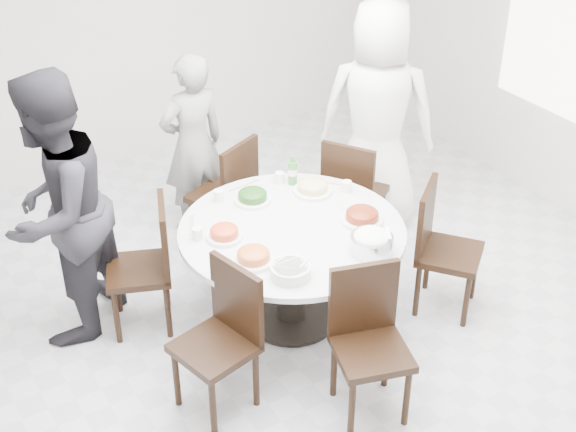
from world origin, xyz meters
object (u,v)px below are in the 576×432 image
diner_left (56,211)px  rice_bowl (371,244)px  chair_se (450,251)px  chair_s (372,349)px  chair_ne (355,191)px  chair_sw (214,345)px  diner_right (378,115)px  soup_bowl (290,271)px  dining_table (292,275)px  beverage_bottle (293,170)px  chair_nw (138,268)px  chair_n (221,193)px  diner_middle (193,145)px

diner_left → rice_bowl: (1.60, -1.21, -0.12)m
chair_se → chair_s: bearing=168.3°
chair_ne → chair_s: 1.84m
chair_sw → diner_right: diner_right is taller
diner_left → chair_ne: bearing=134.2°
rice_bowl → soup_bowl: size_ratio=1.10×
dining_table → soup_bowl: (-0.28, -0.44, 0.41)m
chair_sw → diner_right: size_ratio=0.51×
chair_se → rice_bowl: 0.80m
rice_bowl → dining_table: bearing=119.9°
dining_table → diner_left: size_ratio=0.81×
chair_s → chair_se: size_ratio=1.00×
diner_left → beverage_bottle: diner_left is taller
chair_nw → beverage_bottle: bearing=112.5°
diner_right → diner_left: 2.60m
chair_se → diner_left: size_ratio=0.51×
chair_ne → rice_bowl: size_ratio=3.50×
diner_left → soup_bowl: bearing=89.9°
chair_sw → rice_bowl: 1.16m
chair_ne → chair_n: 1.04m
chair_sw → diner_left: diner_left is taller
chair_se → beverage_bottle: bearing=87.3°
dining_table → chair_n: size_ratio=1.58×
diner_right → rice_bowl: size_ratio=6.93×
chair_ne → chair_sw: bearing=87.8°
chair_nw → soup_bowl: chair_nw is taller
chair_nw → chair_s: (0.85, -1.47, 0.00)m
chair_ne → soup_bowl: bearing=97.0°
chair_nw → chair_ne: bearing=114.1°
chair_s → beverage_bottle: size_ratio=4.21×
chair_ne → soup_bowl: chair_ne is taller
chair_s → diner_left: diner_left is taller
chair_ne → chair_sw: 2.04m
chair_nw → diner_right: (2.19, 0.31, 0.46)m
beverage_bottle → diner_left: bearing=172.6°
dining_table → chair_ne: bearing=31.3°
chair_ne → diner_middle: diner_middle is taller
dining_table → diner_left: bearing=151.5°
chair_ne → chair_s: (-0.98, -1.55, 0.00)m
dining_table → diner_middle: 1.48m
dining_table → rice_bowl: rice_bowl is taller
dining_table → beverage_bottle: bearing=58.0°
beverage_bottle → chair_nw: bearing=-179.2°
chair_s → soup_bowl: bearing=129.2°
chair_se → dining_table: bearing=117.3°
chair_nw → diner_right: 2.26m
rice_bowl → soup_bowl: rice_bowl is taller
diner_right → chair_n: bearing=28.2°
diner_left → chair_n: bearing=153.1°
dining_table → chair_se: chair_se is taller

